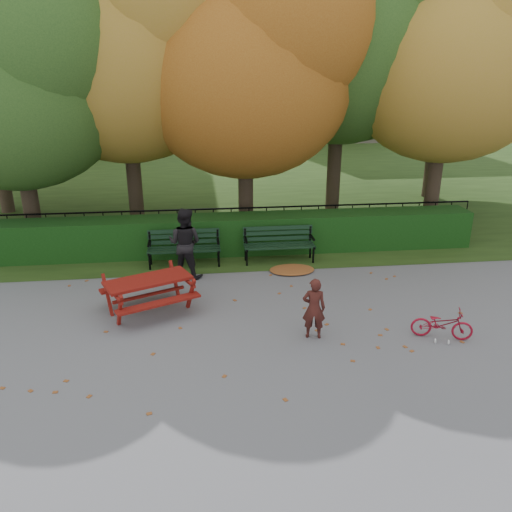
{
  "coord_description": "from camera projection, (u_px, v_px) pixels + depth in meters",
  "views": [
    {
      "loc": [
        -0.87,
        -8.21,
        4.61
      ],
      "look_at": [
        0.25,
        1.42,
        1.0
      ],
      "focal_mm": 35.0,
      "sensor_mm": 36.0,
      "label": 1
    }
  ],
  "objects": [
    {
      "name": "tree_b",
      "position": [
        134.0,
        39.0,
        13.48
      ],
      "size": [
        6.72,
        6.4,
        8.79
      ],
      "color": "black",
      "rests_on": "ground"
    },
    {
      "name": "leaf_pile",
      "position": [
        292.0,
        270.0,
        12.2
      ],
      "size": [
        1.29,
        1.07,
        0.08
      ],
      "primitive_type": "ellipsoid",
      "rotation": [
        0.0,
        0.0,
        -0.31
      ],
      "color": "brown",
      "rests_on": "ground"
    },
    {
      "name": "child",
      "position": [
        314.0,
        308.0,
        9.0
      ],
      "size": [
        0.47,
        0.35,
        1.16
      ],
      "primitive_type": "imported",
      "rotation": [
        0.0,
        0.0,
        2.97
      ],
      "color": "#3F1814",
      "rests_on": "ground"
    },
    {
      "name": "tree_a",
      "position": [
        20.0,
        75.0,
        12.4
      ],
      "size": [
        5.88,
        5.6,
        7.48
      ],
      "color": "black",
      "rests_on": "ground"
    },
    {
      "name": "bench_left",
      "position": [
        184.0,
        245.0,
        12.47
      ],
      "size": [
        1.8,
        0.57,
        0.88
      ],
      "color": "black",
      "rests_on": "ground"
    },
    {
      "name": "leaf_scatter",
      "position": [
        250.0,
        325.0,
        9.62
      ],
      "size": [
        9.0,
        5.7,
        0.01
      ],
      "primitive_type": null,
      "color": "brown",
      "rests_on": "ground"
    },
    {
      "name": "tree_d",
      "position": [
        357.0,
        20.0,
        14.41
      ],
      "size": [
        7.14,
        6.8,
        9.58
      ],
      "color": "black",
      "rests_on": "ground"
    },
    {
      "name": "bicycle",
      "position": [
        442.0,
        324.0,
        9.07
      ],
      "size": [
        1.15,
        0.71,
        0.57
      ],
      "primitive_type": "imported",
      "rotation": [
        0.0,
        0.0,
        1.24
      ],
      "color": "maroon",
      "rests_on": "ground"
    },
    {
      "name": "building_left",
      "position": [
        56.0,
        20.0,
        29.96
      ],
      "size": [
        10.0,
        7.0,
        15.0
      ],
      "primitive_type": "cube",
      "color": "#B4A28E",
      "rests_on": "ground"
    },
    {
      "name": "iron_fence",
      "position": [
        231.0,
        224.0,
        14.09
      ],
      "size": [
        14.0,
        0.04,
        1.02
      ],
      "color": "black",
      "rests_on": "ground"
    },
    {
      "name": "adult",
      "position": [
        185.0,
        243.0,
        11.62
      ],
      "size": [
        1.0,
        0.9,
        1.68
      ],
      "primitive_type": "imported",
      "rotation": [
        0.0,
        0.0,
        2.74
      ],
      "color": "black",
      "rests_on": "ground"
    },
    {
      "name": "tree_c",
      "position": [
        258.0,
        62.0,
        13.3
      ],
      "size": [
        6.3,
        6.0,
        8.0
      ],
      "color": "black",
      "rests_on": "ground"
    },
    {
      "name": "bench_right",
      "position": [
        279.0,
        241.0,
        12.73
      ],
      "size": [
        1.8,
        0.57,
        0.88
      ],
      "color": "black",
      "rests_on": "ground"
    },
    {
      "name": "hedge",
      "position": [
        234.0,
        234.0,
        13.36
      ],
      "size": [
        13.0,
        0.9,
        1.0
      ],
      "primitive_type": "cube",
      "color": "black",
      "rests_on": "ground"
    },
    {
      "name": "tree_e",
      "position": [
        465.0,
        52.0,
        13.65
      ],
      "size": [
        6.09,
        5.8,
        8.16
      ],
      "color": "black",
      "rests_on": "ground"
    },
    {
      "name": "picnic_table",
      "position": [
        148.0,
        286.0,
        9.99
      ],
      "size": [
        2.08,
        1.92,
        0.81
      ],
      "rotation": [
        0.0,
        0.0,
        0.43
      ],
      "color": "#670C0C",
      "rests_on": "ground"
    },
    {
      "name": "building_right",
      "position": [
        323.0,
        49.0,
        34.19
      ],
      "size": [
        9.0,
        6.0,
        12.0
      ],
      "primitive_type": "cube",
      "color": "#B4A28E",
      "rests_on": "ground"
    },
    {
      "name": "ground",
      "position": [
        252.0,
        333.0,
        9.34
      ],
      "size": [
        90.0,
        90.0,
        0.0
      ],
      "primitive_type": "plane",
      "color": "slate",
      "rests_on": "ground"
    },
    {
      "name": "tree_g",
      "position": [
        457.0,
        48.0,
        17.46
      ],
      "size": [
        6.3,
        6.0,
        8.55
      ],
      "color": "black",
      "rests_on": "ground"
    },
    {
      "name": "grass_strip",
      "position": [
        218.0,
        180.0,
        22.38
      ],
      "size": [
        90.0,
        90.0,
        0.0
      ],
      "primitive_type": "plane",
      "color": "#203612",
      "rests_on": "ground"
    }
  ]
}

